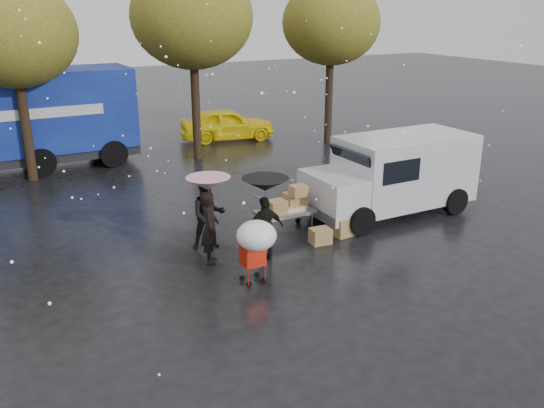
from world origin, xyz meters
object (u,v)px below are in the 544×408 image
person_black (265,229)px  blue_truck (22,121)px  person_pink (210,227)px  yellow_taxi (227,124)px  white_van (394,173)px  shopping_cart (256,239)px  vendor_cart (288,205)px

person_black → blue_truck: size_ratio=0.19×
person_pink → yellow_taxi: bearing=-0.2°
blue_truck → yellow_taxi: blue_truck is taller
blue_truck → yellow_taxi: size_ratio=2.03×
white_van → yellow_taxi: white_van is taller
person_pink → person_black: bearing=-87.6°
shopping_cart → white_van: (5.49, 2.21, 0.10)m
shopping_cart → white_van: 5.92m
shopping_cart → blue_truck: blue_truck is taller
person_pink → person_black: (1.17, -0.50, -0.08)m
vendor_cart → shopping_cart: (-2.13, -2.35, 0.34)m
person_pink → yellow_taxi: 12.73m
yellow_taxi → person_pink: bearing=165.8°
person_pink → shopping_cart: (0.40, -1.53, 0.20)m
shopping_cart → white_van: size_ratio=0.30×
yellow_taxi → vendor_cart: bearing=175.7°
blue_truck → yellow_taxi: 8.44m
person_black → shopping_cart: person_black is taller
person_black → yellow_taxi: person_black is taller
person_black → yellow_taxi: bearing=-109.6°
person_pink → person_black: person_pink is taller
person_pink → blue_truck: blue_truck is taller
shopping_cart → yellow_taxi: shopping_cart is taller
vendor_cart → white_van: size_ratio=0.31×
person_black → white_van: 4.88m
white_van → blue_truck: blue_truck is taller
person_black → blue_truck: 11.69m
person_black → blue_truck: blue_truck is taller
person_pink → shopping_cart: 1.60m
white_van → yellow_taxi: 10.80m
person_pink → vendor_cart: bearing=-46.5°
person_pink → person_black: size_ratio=1.11×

